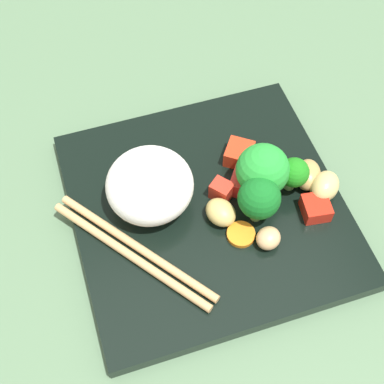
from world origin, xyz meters
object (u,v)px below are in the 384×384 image
Objects in this scene: carrot_slice_0 at (241,234)px; chopstick_pair at (133,251)px; rice_mound at (150,185)px; broccoli_floret_1 at (259,198)px; square_plate at (208,209)px.

carrot_slice_0 is 11.39cm from chopstick_pair.
carrot_slice_0 is 0.17× the size of chopstick_pair.
carrot_slice_0 is at bearing 47.41° from rice_mound.
square_plate is at bearing -124.35° from broccoli_floret_1.
broccoli_floret_1 is (5.34, 10.16, 0.18)cm from rice_mound.
rice_mound is 7.03cm from chopstick_pair.
rice_mound reaches higher than broccoli_floret_1.
chopstick_pair is (0.01, -13.70, -3.05)cm from broccoli_floret_1.
broccoli_floret_1 is (3.04, 4.44, 4.35)cm from square_plate.
rice_mound reaches higher than chopstick_pair.
rice_mound is at bearing 110.81° from chopstick_pair.
square_plate is at bearing 72.53° from chopstick_pair.
broccoli_floret_1 is 4.41cm from carrot_slice_0.
square_plate is 3.11× the size of rice_mound.
chopstick_pair is (5.35, -3.55, -2.87)cm from rice_mound.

